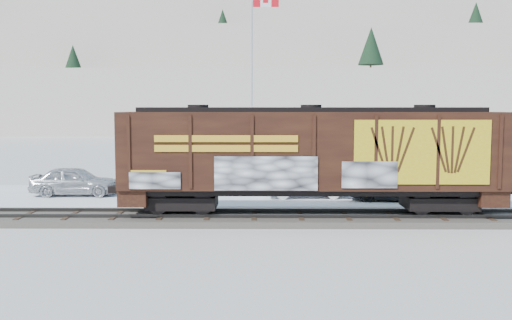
{
  "coord_description": "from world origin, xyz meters",
  "views": [
    {
      "loc": [
        0.32,
        -24.67,
        4.92
      ],
      "look_at": [
        0.04,
        3.0,
        2.42
      ],
      "focal_mm": 40.0,
      "sensor_mm": 36.0,
      "label": 1
    }
  ],
  "objects_px": {
    "hopper_railcar": "(311,154)",
    "car_dark": "(389,189)",
    "car_silver": "(75,181)",
    "flagpole": "(253,109)",
    "car_white": "(307,184)"
  },
  "relations": [
    {
      "from": "hopper_railcar",
      "to": "flagpole",
      "type": "height_order",
      "value": "flagpole"
    },
    {
      "from": "car_silver",
      "to": "car_white",
      "type": "distance_m",
      "value": 13.06
    },
    {
      "from": "hopper_railcar",
      "to": "car_white",
      "type": "distance_m",
      "value": 6.85
    },
    {
      "from": "hopper_railcar",
      "to": "car_dark",
      "type": "relative_size",
      "value": 3.79
    },
    {
      "from": "hopper_railcar",
      "to": "car_white",
      "type": "relative_size",
      "value": 3.47
    },
    {
      "from": "hopper_railcar",
      "to": "car_silver",
      "type": "relative_size",
      "value": 3.36
    },
    {
      "from": "flagpole",
      "to": "car_dark",
      "type": "relative_size",
      "value": 3.02
    },
    {
      "from": "car_white",
      "to": "car_silver",
      "type": "bearing_deg",
      "value": 83.34
    },
    {
      "from": "flagpole",
      "to": "car_white",
      "type": "height_order",
      "value": "flagpole"
    },
    {
      "from": "flagpole",
      "to": "car_white",
      "type": "relative_size",
      "value": 2.77
    },
    {
      "from": "car_white",
      "to": "car_dark",
      "type": "xyz_separation_m",
      "value": [
        4.32,
        -0.91,
        -0.15
      ]
    },
    {
      "from": "car_silver",
      "to": "car_dark",
      "type": "relative_size",
      "value": 1.13
    },
    {
      "from": "car_white",
      "to": "car_dark",
      "type": "height_order",
      "value": "car_white"
    },
    {
      "from": "car_silver",
      "to": "flagpole",
      "type": "bearing_deg",
      "value": -53.79
    },
    {
      "from": "car_white",
      "to": "car_dark",
      "type": "distance_m",
      "value": 4.42
    }
  ]
}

